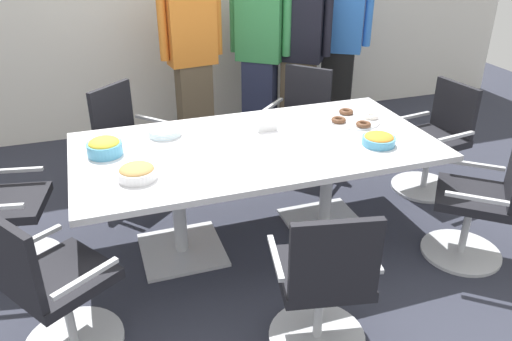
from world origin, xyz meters
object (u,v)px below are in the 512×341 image
person_standing_3 (339,43)px  snack_bowl_chips_orange (379,139)px  office_chair_4 (130,148)px  person_standing_2 (299,53)px  snack_bowl_cookies (137,172)px  person_standing_0 (192,55)px  office_chair_3 (300,126)px  person_standing_1 (260,52)px  office_chair_5 (1,212)px  office_chair_6 (53,291)px  conference_table (256,161)px  office_chair_2 (435,144)px  office_chair_1 (480,205)px  napkin_pile (264,123)px  plate_stack (165,132)px  office_chair_0 (323,287)px  donut_platter (355,119)px  snack_bowl_chips_yellow (104,147)px

person_standing_3 → snack_bowl_chips_orange: bearing=102.6°
office_chair_4 → person_standing_2: bearing=157.5°
snack_bowl_cookies → person_standing_0: bearing=68.8°
office_chair_3 → person_standing_0: person_standing_0 is taller
person_standing_1 → office_chair_5: bearing=70.0°
snack_bowl_cookies → office_chair_6: bearing=-139.5°
conference_table → snack_bowl_chips_orange: (0.77, -0.27, 0.16)m
office_chair_2 → person_standing_1: person_standing_1 is taller
office_chair_1 → napkin_pile: office_chair_1 is taller
conference_table → person_standing_0: (-0.05, 1.73, 0.31)m
person_standing_3 → plate_stack: size_ratio=8.10×
person_standing_3 → napkin_pile: (-1.31, -1.43, -0.16)m
office_chair_6 → person_standing_1: size_ratio=0.52×
office_chair_3 → office_chair_6: (-2.08, -1.67, 0.00)m
person_standing_1 → napkin_pile: (-0.48, -1.48, -0.12)m
office_chair_2 → snack_bowl_chips_orange: office_chair_2 is taller
office_chair_0 → person_standing_2: 2.92m
office_chair_4 → person_standing_3: size_ratio=0.50×
conference_table → donut_platter: donut_platter is taller
office_chair_0 → snack_bowl_chips_yellow: size_ratio=4.09×
person_standing_1 → plate_stack: 1.82m
conference_table → plate_stack: 0.67m
snack_bowl_cookies → napkin_pile: (0.96, 0.49, 0.00)m
office_chair_5 → person_standing_0: bearing=143.5°
snack_bowl_cookies → snack_bowl_chips_orange: bearing=-1.0°
office_chair_1 → office_chair_6: 2.67m
plate_stack → person_standing_3: bearing=33.5°
office_chair_4 → office_chair_5: (-0.91, -0.74, 0.00)m
office_chair_4 → plate_stack: size_ratio=4.06×
conference_table → office_chair_4: bearing=127.5°
office_chair_0 → person_standing_1: size_ratio=0.52×
conference_table → napkin_pile: bearing=59.1°
person_standing_2 → snack_bowl_chips_yellow: 2.43m
person_standing_2 → person_standing_0: bearing=29.7°
napkin_pile → person_standing_0: bearing=97.4°
conference_table → snack_bowl_chips_yellow: 1.00m
office_chair_4 → office_chair_6: size_ratio=1.00×
office_chair_2 → office_chair_5: (-3.32, -0.00, 0.00)m
donut_platter → office_chair_3: bearing=95.2°
office_chair_3 → office_chair_4: size_ratio=1.00×
office_chair_2 → napkin_pile: bearing=81.8°
plate_stack → office_chair_6: bearing=-127.1°
office_chair_0 → person_standing_1: bearing=88.9°
office_chair_6 → person_standing_0: bearing=118.5°
person_standing_0 → snack_bowl_chips_yellow: person_standing_0 is taller
office_chair_3 → snack_bowl_chips_yellow: (-1.72, -0.83, 0.40)m
office_chair_4 → donut_platter: office_chair_4 is taller
office_chair_5 → napkin_pile: office_chair_5 is taller
conference_table → person_standing_3: size_ratio=1.32×
person_standing_2 → plate_stack: 1.99m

